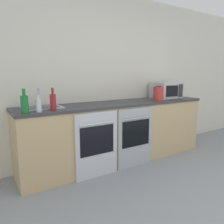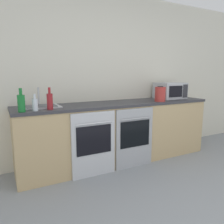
{
  "view_description": "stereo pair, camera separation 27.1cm",
  "coord_description": "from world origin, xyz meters",
  "px_view_note": "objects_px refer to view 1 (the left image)",
  "views": [
    {
      "loc": [
        -1.84,
        -0.69,
        1.36
      ],
      "look_at": [
        -0.12,
        2.05,
        0.79
      ],
      "focal_mm": 35.0,
      "sensor_mm": 36.0,
      "label": 1
    },
    {
      "loc": [
        -1.61,
        -0.83,
        1.36
      ],
      "look_at": [
        -0.12,
        2.05,
        0.79
      ],
      "focal_mm": 35.0,
      "sensor_mm": 36.0,
      "label": 2
    }
  ],
  "objects_px": {
    "bottle_clear": "(38,105)",
    "kettle": "(158,94)",
    "oven_right": "(135,137)",
    "bottle_green": "(25,104)",
    "microwave": "(166,90)",
    "bottle_red": "(53,102)",
    "sink": "(42,107)",
    "oven_left": "(97,145)"
  },
  "relations": [
    {
      "from": "bottle_clear",
      "to": "kettle",
      "type": "xyz_separation_m",
      "value": [
        1.88,
        0.04,
        0.04
      ]
    },
    {
      "from": "oven_right",
      "to": "bottle_green",
      "type": "xyz_separation_m",
      "value": [
        -1.48,
        0.09,
        0.59
      ]
    },
    {
      "from": "microwave",
      "to": "bottle_green",
      "type": "relative_size",
      "value": 1.76
    },
    {
      "from": "microwave",
      "to": "bottle_red",
      "type": "height_order",
      "value": "microwave"
    },
    {
      "from": "sink",
      "to": "microwave",
      "type": "bearing_deg",
      "value": 0.33
    },
    {
      "from": "bottle_red",
      "to": "kettle",
      "type": "xyz_separation_m",
      "value": [
        1.71,
        0.01,
        0.01
      ]
    },
    {
      "from": "bottle_red",
      "to": "sink",
      "type": "height_order",
      "value": "bottle_red"
    },
    {
      "from": "bottle_red",
      "to": "kettle",
      "type": "distance_m",
      "value": 1.71
    },
    {
      "from": "bottle_clear",
      "to": "oven_left",
      "type": "bearing_deg",
      "value": -7.34
    },
    {
      "from": "microwave",
      "to": "bottle_clear",
      "type": "relative_size",
      "value": 2.38
    },
    {
      "from": "oven_right",
      "to": "bottle_green",
      "type": "relative_size",
      "value": 3.22
    },
    {
      "from": "microwave",
      "to": "bottle_red",
      "type": "distance_m",
      "value": 2.14
    },
    {
      "from": "oven_left",
      "to": "oven_right",
      "type": "relative_size",
      "value": 1.0
    },
    {
      "from": "bottle_clear",
      "to": "bottle_green",
      "type": "relative_size",
      "value": 0.74
    },
    {
      "from": "bottle_red",
      "to": "sink",
      "type": "xyz_separation_m",
      "value": [
        -0.07,
        0.24,
        -0.09
      ]
    },
    {
      "from": "microwave",
      "to": "oven_right",
      "type": "bearing_deg",
      "value": -158.89
    },
    {
      "from": "sink",
      "to": "bottle_red",
      "type": "bearing_deg",
      "value": -74.59
    },
    {
      "from": "oven_left",
      "to": "bottle_clear",
      "type": "height_order",
      "value": "bottle_clear"
    },
    {
      "from": "microwave",
      "to": "sink",
      "type": "relative_size",
      "value": 1.0
    },
    {
      "from": "microwave",
      "to": "bottle_red",
      "type": "relative_size",
      "value": 1.78
    },
    {
      "from": "bottle_clear",
      "to": "kettle",
      "type": "bearing_deg",
      "value": 1.23
    },
    {
      "from": "bottle_clear",
      "to": "bottle_red",
      "type": "distance_m",
      "value": 0.18
    },
    {
      "from": "bottle_green",
      "to": "sink",
      "type": "bearing_deg",
      "value": 46.69
    },
    {
      "from": "bottle_red",
      "to": "bottle_clear",
      "type": "bearing_deg",
      "value": -170.6
    },
    {
      "from": "kettle",
      "to": "microwave",
      "type": "bearing_deg",
      "value": 30.22
    },
    {
      "from": "oven_left",
      "to": "kettle",
      "type": "bearing_deg",
      "value": 6.22
    },
    {
      "from": "sink",
      "to": "bottle_green",
      "type": "bearing_deg",
      "value": -133.31
    },
    {
      "from": "oven_right",
      "to": "bottle_red",
      "type": "relative_size",
      "value": 3.25
    },
    {
      "from": "oven_right",
      "to": "kettle",
      "type": "distance_m",
      "value": 0.82
    },
    {
      "from": "oven_right",
      "to": "sink",
      "type": "xyz_separation_m",
      "value": [
        -1.22,
        0.36,
        0.5
      ]
    },
    {
      "from": "oven_left",
      "to": "oven_right",
      "type": "bearing_deg",
      "value": 0.0
    },
    {
      "from": "kettle",
      "to": "sink",
      "type": "xyz_separation_m",
      "value": [
        -1.77,
        0.23,
        -0.1
      ]
    },
    {
      "from": "oven_right",
      "to": "bottle_clear",
      "type": "relative_size",
      "value": 4.35
    },
    {
      "from": "bottle_clear",
      "to": "microwave",
      "type": "bearing_deg",
      "value": 7.09
    },
    {
      "from": "oven_left",
      "to": "bottle_green",
      "type": "relative_size",
      "value": 3.22
    },
    {
      "from": "oven_right",
      "to": "sink",
      "type": "relative_size",
      "value": 1.84
    },
    {
      "from": "oven_right",
      "to": "kettle",
      "type": "height_order",
      "value": "kettle"
    },
    {
      "from": "oven_left",
      "to": "oven_right",
      "type": "height_order",
      "value": "same"
    },
    {
      "from": "oven_right",
      "to": "microwave",
      "type": "distance_m",
      "value": 1.22
    },
    {
      "from": "oven_right",
      "to": "bottle_red",
      "type": "xyz_separation_m",
      "value": [
        -1.16,
        0.12,
        0.59
      ]
    },
    {
      "from": "sink",
      "to": "kettle",
      "type": "bearing_deg",
      "value": -7.5
    },
    {
      "from": "oven_left",
      "to": "sink",
      "type": "height_order",
      "value": "sink"
    }
  ]
}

